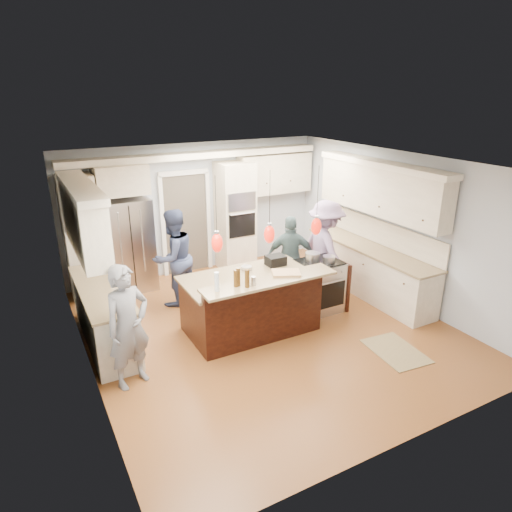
{
  "coord_description": "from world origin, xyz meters",
  "views": [
    {
      "loc": [
        -3.31,
        -5.79,
        3.74
      ],
      "look_at": [
        0.0,
        0.35,
        1.15
      ],
      "focal_mm": 32.0,
      "sensor_mm": 36.0,
      "label": 1
    }
  ],
  "objects": [
    {
      "name": "refrigerator",
      "position": [
        -1.55,
        2.64,
        0.9
      ],
      "size": [
        0.9,
        0.7,
        1.8
      ],
      "primitive_type": "cube",
      "color": "#B7B7BC",
      "rests_on": "ground"
    },
    {
      "name": "beer_bottle_b",
      "position": [
        -0.66,
        -0.62,
        1.25
      ],
      "size": [
        0.09,
        0.09,
        0.26
      ],
      "primitive_type": "cylinder",
      "rotation": [
        0.0,
        0.0,
        0.39
      ],
      "color": "#452A0C",
      "rests_on": "kitchen_island"
    },
    {
      "name": "back_upper_cabinets",
      "position": [
        -0.75,
        2.76,
        1.67
      ],
      "size": [
        5.3,
        0.61,
        2.54
      ],
      "color": "beige",
      "rests_on": "ground"
    },
    {
      "name": "pendant_lights",
      "position": [
        -0.25,
        -0.51,
        1.8
      ],
      "size": [
        1.75,
        0.15,
        1.03
      ],
      "color": "black",
      "rests_on": "ground"
    },
    {
      "name": "pot_small",
      "position": [
        1.26,
        0.05,
        0.97
      ],
      "size": [
        0.21,
        0.21,
        0.11
      ],
      "primitive_type": "cylinder",
      "color": "#B7B7BC",
      "rests_on": "island_range"
    },
    {
      "name": "pot_large",
      "position": [
        1.04,
        0.22,
        0.99
      ],
      "size": [
        0.26,
        0.26,
        0.15
      ],
      "primitive_type": "cylinder",
      "color": "#B7B7BC",
      "rests_on": "island_range"
    },
    {
      "name": "beer_bottle_c",
      "position": [
        -0.75,
        -0.51,
        1.25
      ],
      "size": [
        0.08,
        0.08,
        0.27
      ],
      "primitive_type": "cylinder",
      "rotation": [
        0.0,
        0.0,
        -0.27
      ],
      "color": "#452A0C",
      "rests_on": "kitchen_island"
    },
    {
      "name": "ground_plane",
      "position": [
        0.0,
        0.0,
        0.0
      ],
      "size": [
        6.0,
        6.0,
        0.0
      ],
      "primitive_type": "plane",
      "color": "brown",
      "rests_on": "ground"
    },
    {
      "name": "left_cabinets",
      "position": [
        -2.44,
        0.8,
        1.06
      ],
      "size": [
        0.64,
        2.3,
        2.51
      ],
      "color": "beige",
      "rests_on": "ground"
    },
    {
      "name": "person_range_side",
      "position": [
        1.6,
        0.61,
        0.92
      ],
      "size": [
        0.77,
        1.24,
        1.84
      ],
      "primitive_type": "imported",
      "rotation": [
        0.0,
        0.0,
        1.49
      ],
      "color": "gray",
      "rests_on": "ground"
    },
    {
      "name": "kitchen_island",
      "position": [
        -0.25,
        0.07,
        0.49
      ],
      "size": [
        2.1,
        1.46,
        1.12
      ],
      "color": "black",
      "rests_on": "ground"
    },
    {
      "name": "oven_column",
      "position": [
        0.75,
        2.67,
        1.15
      ],
      "size": [
        0.72,
        0.69,
        2.3
      ],
      "color": "beige",
      "rests_on": "ground"
    },
    {
      "name": "beer_bottle_a",
      "position": [
        -0.79,
        -0.53,
        1.25
      ],
      "size": [
        0.07,
        0.07,
        0.25
      ],
      "primitive_type": "cylinder",
      "rotation": [
        0.0,
        0.0,
        -0.17
      ],
      "color": "#452A0C",
      "rests_on": "kitchen_island"
    },
    {
      "name": "right_counter_run",
      "position": [
        2.44,
        0.3,
        1.06
      ],
      "size": [
        0.64,
        3.1,
        2.51
      ],
      "color": "beige",
      "rests_on": "ground"
    },
    {
      "name": "person_bar_end",
      "position": [
        -2.3,
        -0.45,
        0.85
      ],
      "size": [
        0.72,
        0.6,
        1.69
      ],
      "primitive_type": "imported",
      "rotation": [
        0.0,
        0.0,
        0.36
      ],
      "color": "slate",
      "rests_on": "ground"
    },
    {
      "name": "water_bottle",
      "position": [
        -1.08,
        -0.54,
        1.26
      ],
      "size": [
        0.09,
        0.09,
        0.28
      ],
      "primitive_type": "cylinder",
      "rotation": [
        0.0,
        0.0,
        0.41
      ],
      "color": "silver",
      "rests_on": "kitchen_island"
    },
    {
      "name": "floor_rug",
      "position": [
        1.36,
        -1.56,
        0.01
      ],
      "size": [
        0.74,
        1.01,
        0.01
      ],
      "primitive_type": "cube",
      "rotation": [
        0.0,
        0.0,
        -0.1
      ],
      "color": "#9A8454",
      "rests_on": "ground"
    },
    {
      "name": "person_far_right",
      "position": [
        1.0,
        0.85,
        0.78
      ],
      "size": [
        0.99,
        0.74,
        1.57
      ],
      "primitive_type": "imported",
      "rotation": [
        0.0,
        0.0,
        2.69
      ],
      "color": "#455E60",
      "rests_on": "ground"
    },
    {
      "name": "room_shell",
      "position": [
        0.0,
        0.0,
        1.82
      ],
      "size": [
        5.54,
        6.04,
        2.72
      ],
      "color": "#B2BCC6",
      "rests_on": "ground"
    },
    {
      "name": "cutting_board",
      "position": [
        0.07,
        -0.47,
        1.14
      ],
      "size": [
        0.5,
        0.44,
        0.03
      ],
      "primitive_type": "cube",
      "rotation": [
        0.0,
        0.0,
        -0.43
      ],
      "color": "tan",
      "rests_on": "kitchen_island"
    },
    {
      "name": "drink_can",
      "position": [
        -0.55,
        -0.6,
        1.18
      ],
      "size": [
        0.09,
        0.09,
        0.13
      ],
      "primitive_type": "cylinder",
      "rotation": [
        0.0,
        0.0,
        -0.39
      ],
      "color": "#B7B7BC",
      "rests_on": "kitchen_island"
    },
    {
      "name": "person_far_left",
      "position": [
        -0.99,
        1.6,
        0.88
      ],
      "size": [
        1.04,
        0.94,
        1.76
      ],
      "primitive_type": "imported",
      "rotation": [
        0.0,
        0.0,
        3.52
      ],
      "color": "navy",
      "rests_on": "ground"
    },
    {
      "name": "island_range",
      "position": [
        1.16,
        0.15,
        0.46
      ],
      "size": [
        0.82,
        0.71,
        0.92
      ],
      "color": "#B7B7BC",
      "rests_on": "ground"
    }
  ]
}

